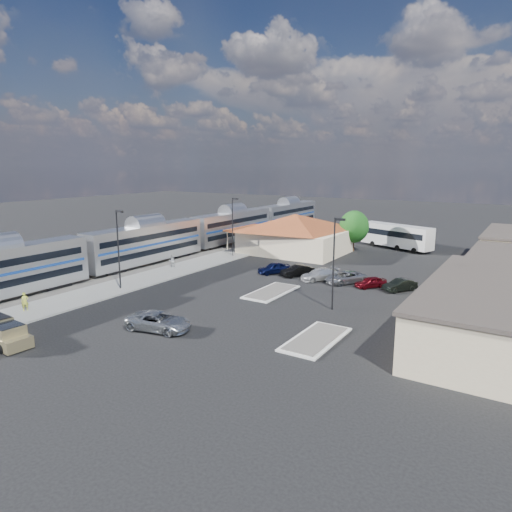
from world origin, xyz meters
The scene contains 23 objects.
ground centered at (0.00, 0.00, 0.00)m, with size 280.00×280.00×0.00m, color black.
railbed centered at (-21.00, 8.00, 0.06)m, with size 16.00×100.00×0.12m, color #4C4944.
platform centered at (-12.00, 6.00, 0.09)m, with size 5.50×92.00×0.18m, color gray.
passenger_train centered at (-18.00, 5.08, 2.87)m, with size 3.00×104.00×5.55m.
freight_cars centered at (-24.00, 6.14, 1.93)m, with size 2.80×46.00×4.00m.
station_depot centered at (-4.56, 24.00, 3.13)m, with size 18.35×12.24×6.20m.
traffic_island_south centered at (4.00, 2.00, 0.10)m, with size 3.30×7.50×0.21m.
traffic_island_north centered at (14.00, -8.00, 0.10)m, with size 3.30×7.50×0.21m.
lamp_plat_s centered at (-10.90, -6.00, 5.34)m, with size 1.08×0.25×9.00m.
lamp_plat_n centered at (-10.90, 16.00, 5.34)m, with size 1.08×0.25×9.00m.
lamp_lot centered at (12.10, 0.00, 5.34)m, with size 1.08×0.25×9.00m.
tree_depot centered at (3.00, 30.00, 4.02)m, with size 4.71×4.71×6.63m.
pickup_truck centered at (-6.48, -21.90, 0.93)m, with size 5.79×2.41×1.96m.
suv centered at (1.72, -13.10, 0.79)m, with size 2.63×5.69×1.58m, color #B0B5B9.
coach_bus centered at (8.18, 36.00, 2.32)m, with size 12.70×6.94×4.02m.
person_a centered at (-12.43, -16.37, 1.08)m, with size 0.66×0.43×1.80m, color #D6DE45.
person_b centered at (-13.39, 5.09, 1.06)m, with size 0.86×0.67×1.77m, color silver.
parked_car_a centered at (-0.24, 9.91, 0.73)m, with size 1.71×4.26×1.45m, color #0C133E.
parked_car_b centered at (2.96, 10.21, 0.71)m, with size 1.50×4.29×1.41m, color black.
parked_car_c centered at (6.16, 9.91, 0.71)m, with size 2.00×4.92×1.43m, color silver.
parked_car_d centered at (9.36, 10.21, 0.71)m, with size 2.36×5.11×1.42m, color gray.
parked_car_e centered at (12.56, 9.91, 0.64)m, with size 1.50×3.74×1.27m, color maroon.
parked_car_f centered at (15.76, 10.21, 0.67)m, with size 1.42×4.08×1.34m, color black.
Camera 1 is at (28.35, -39.85, 13.91)m, focal length 32.00 mm.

